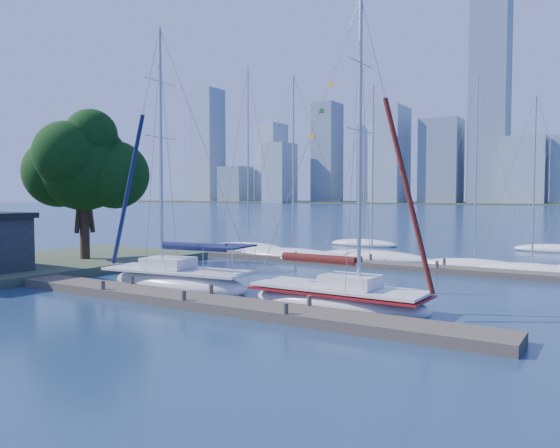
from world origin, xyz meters
The scene contains 13 objects.
ground centered at (0.00, 0.00, 0.00)m, with size 700.00×700.00×0.00m, color #162848.
near_dock centered at (0.00, 0.00, 0.20)m, with size 26.00×2.00×0.40m, color #463C33.
far_dock centered at (2.00, 16.00, 0.18)m, with size 30.00×1.80×0.36m, color #463C33.
shore centered at (-17.00, 3.00, 0.25)m, with size 12.00×22.00×0.50m, color #38472D.
tree centered at (-15.20, 6.19, 6.92)m, with size 8.08×7.36×10.40m.
sailboat_navy centered at (-3.72, 2.80, 1.08)m, with size 8.81×3.73×13.87m.
sailboat_maroon centered at (5.44, 2.65, 1.07)m, with size 8.08×2.80×13.27m.
bg_boat_0 centered at (-11.08, 19.41, 0.32)m, with size 7.84×4.39×15.80m.
bg_boat_1 centered at (-5.13, 16.77, 0.28)m, with size 9.90×3.45×13.92m.
bg_boat_2 centered at (0.07, 19.31, 0.26)m, with size 9.15×4.50×13.08m.
bg_boat_3 centered at (7.42, 18.77, 0.24)m, with size 7.00×3.34×12.68m.
bg_boat_4 centered at (10.98, 17.89, 0.24)m, with size 6.52×3.13×11.03m.
bg_boat_6 centered at (-5.09, 29.79, 0.23)m, with size 6.92×4.00×10.97m.
Camera 1 is at (15.39, -17.94, 4.77)m, focal length 35.00 mm.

